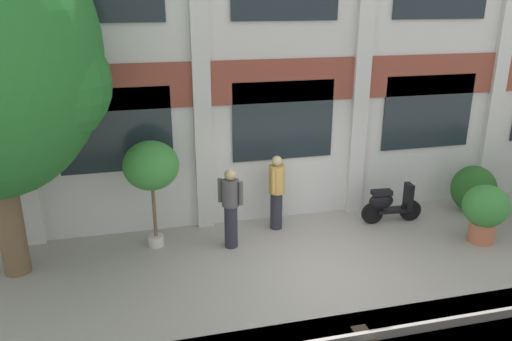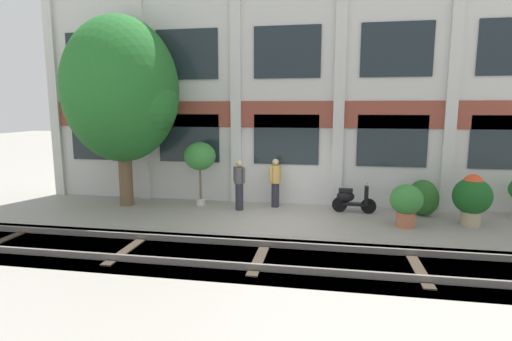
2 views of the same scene
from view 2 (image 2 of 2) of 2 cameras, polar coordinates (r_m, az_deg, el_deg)
ground_plane at (r=11.77m, az=3.00°, el=-7.49°), size 80.00×80.00×0.00m
apartment_facade at (r=13.98m, az=4.52°, el=12.74°), size 17.77×0.64×8.56m
rail_tracks at (r=9.21m, az=0.84°, el=-13.15°), size 25.41×2.80×0.43m
broadleaf_tree at (r=14.18m, az=-18.66°, el=10.40°), size 3.97×3.78×6.30m
potted_plant_glazed_jar at (r=11.99m, az=20.68°, el=-4.26°), size 0.90×0.90×1.21m
potted_plant_ribbed_drum at (r=12.87m, az=28.49°, el=-3.26°), size 1.05×1.05×1.48m
potted_plant_terracotta_small at (r=13.68m, az=-8.03°, el=1.92°), size 1.07×1.07×2.18m
scooter_second_parked at (r=13.14m, az=13.55°, el=-4.01°), size 1.38×0.50×0.98m
resident_by_doorway at (r=13.03m, az=-2.40°, el=-1.88°), size 0.45×0.34×1.64m
resident_watching_tracks at (r=13.43m, az=2.79°, el=-1.55°), size 0.35×0.45×1.64m
topiary_hedge at (r=13.48m, az=22.75°, el=-3.61°), size 1.20×1.22×1.12m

